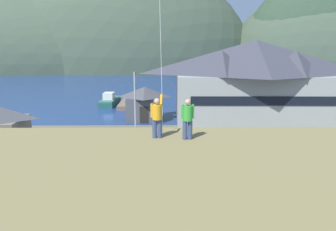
% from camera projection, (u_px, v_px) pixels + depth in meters
% --- Properties ---
extents(ground_plane, '(600.00, 600.00, 0.00)m').
position_uv_depth(ground_plane, '(154.00, 188.00, 22.16)').
color(ground_plane, '#66604C').
extents(parking_lot_pad, '(40.00, 20.00, 0.10)m').
position_uv_depth(parking_lot_pad, '(156.00, 162.00, 27.03)').
color(parking_lot_pad, slate).
rests_on(parking_lot_pad, ground).
extents(bay_water, '(360.00, 84.00, 0.03)m').
position_uv_depth(bay_water, '(162.00, 85.00, 80.73)').
color(bay_water, navy).
rests_on(bay_water, ground).
extents(far_hill_west_ridge, '(138.03, 54.78, 57.72)m').
position_uv_depth(far_hill_west_ridge, '(5.00, 70.00, 129.69)').
color(far_hill_west_ridge, '#42513D').
rests_on(far_hill_west_ridge, ground).
extents(far_hill_east_peak, '(109.01, 71.95, 89.30)m').
position_uv_depth(far_hill_east_peak, '(128.00, 68.00, 139.70)').
color(far_hill_east_peak, '#42513D').
rests_on(far_hill_east_peak, ground).
extents(harbor_lodge, '(21.83, 11.10, 10.54)m').
position_uv_depth(harbor_lodge, '(254.00, 78.00, 41.43)').
color(harbor_lodge, '#999E99').
rests_on(harbor_lodge, ground).
extents(storage_shed_waterside, '(5.11, 4.24, 4.51)m').
position_uv_depth(storage_shed_waterside, '(145.00, 103.00, 41.84)').
color(storage_shed_waterside, '#474C56').
rests_on(storage_shed_waterside, ground).
extents(wharf_dock, '(3.20, 10.08, 0.70)m').
position_uv_depth(wharf_dock, '(130.00, 103.00, 53.15)').
color(wharf_dock, '#70604C').
rests_on(wharf_dock, ground).
extents(moored_boat_wharfside, '(2.70, 7.37, 2.16)m').
position_uv_depth(moored_boat_wharfside, '(110.00, 101.00, 53.24)').
color(moored_boat_wharfside, '#23564C').
rests_on(moored_boat_wharfside, ground).
extents(parked_car_back_row_left, '(4.30, 2.26, 1.82)m').
position_uv_depth(parked_car_back_row_left, '(220.00, 173.00, 22.09)').
color(parked_car_back_row_left, '#9EA3A8').
rests_on(parked_car_back_row_left, parking_lot_pad).
extents(parked_car_back_row_right, '(4.28, 2.22, 1.82)m').
position_uv_depth(parked_car_back_row_right, '(159.00, 147.00, 27.71)').
color(parked_car_back_row_right, '#9EA3A8').
rests_on(parked_car_back_row_right, parking_lot_pad).
extents(parked_car_lone_by_shed, '(4.34, 2.35, 1.82)m').
position_uv_depth(parked_car_lone_by_shed, '(233.00, 141.00, 29.51)').
color(parked_car_lone_by_shed, '#B28923').
rests_on(parked_car_lone_by_shed, parking_lot_pad).
extents(parked_car_corner_spot, '(4.23, 2.10, 1.82)m').
position_uv_depth(parked_car_corner_spot, '(4.00, 170.00, 22.58)').
color(parked_car_corner_spot, navy).
rests_on(parked_car_corner_spot, parking_lot_pad).
extents(parking_light_pole, '(0.24, 0.78, 7.16)m').
position_uv_depth(parking_light_pole, '(135.00, 103.00, 31.53)').
color(parking_light_pole, '#ADADB2').
rests_on(parking_light_pole, parking_lot_pad).
extents(person_kite_flyer, '(0.52, 0.65, 1.86)m').
position_uv_depth(person_kite_flyer, '(157.00, 116.00, 13.47)').
color(person_kite_flyer, '#384770').
rests_on(person_kite_flyer, grassy_hill_foreground).
extents(person_companion, '(0.55, 0.40, 1.74)m').
position_uv_depth(person_companion, '(188.00, 118.00, 13.26)').
color(person_companion, '#384770').
rests_on(person_companion, grassy_hill_foreground).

